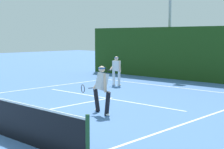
# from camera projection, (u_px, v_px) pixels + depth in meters

# --- Properties ---
(court_line_baseline_far) EXTENTS (9.64, 0.10, 0.01)m
(court_line_baseline_far) POSITION_uv_depth(u_px,v_px,m) (170.00, 87.00, 18.92)
(court_line_baseline_far) COLOR white
(court_line_baseline_far) RESTS_ON ground_plane
(court_line_service) EXTENTS (7.86, 0.10, 0.01)m
(court_line_service) POSITION_uv_depth(u_px,v_px,m) (108.00, 98.00, 15.38)
(court_line_service) COLOR white
(court_line_service) RESTS_ON ground_plane
(court_line_centre) EXTENTS (0.10, 6.40, 0.01)m
(court_line_centre) POSITION_uv_depth(u_px,v_px,m) (54.00, 108.00, 13.26)
(court_line_centre) COLOR white
(court_line_centre) RESTS_ON ground_plane
(player_near) EXTENTS (1.18, 0.84, 1.69)m
(player_near) POSITION_uv_depth(u_px,v_px,m) (102.00, 87.00, 12.30)
(player_near) COLOR black
(player_near) RESTS_ON ground_plane
(player_far) EXTENTS (0.68, 0.90, 1.60)m
(player_far) POSITION_uv_depth(u_px,v_px,m) (116.00, 70.00, 19.30)
(player_far) COLOR silver
(player_far) RESTS_ON ground_plane
(tennis_ball) EXTENTS (0.07, 0.07, 0.07)m
(tennis_ball) POSITION_uv_depth(u_px,v_px,m) (11.00, 103.00, 14.23)
(tennis_ball) COLOR #D1E033
(tennis_ball) RESTS_ON ground_plane
(back_fence_windscreen) EXTENTS (17.42, 0.12, 3.27)m
(back_fence_windscreen) POSITION_uv_depth(u_px,v_px,m) (199.00, 54.00, 20.90)
(back_fence_windscreen) COLOR #1C3E13
(back_fence_windscreen) RESTS_ON ground_plane
(light_pole) EXTENTS (0.55, 0.44, 7.08)m
(light_pole) POSITION_uv_depth(u_px,v_px,m) (170.00, 11.00, 23.55)
(light_pole) COLOR #9EA39E
(light_pole) RESTS_ON ground_plane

